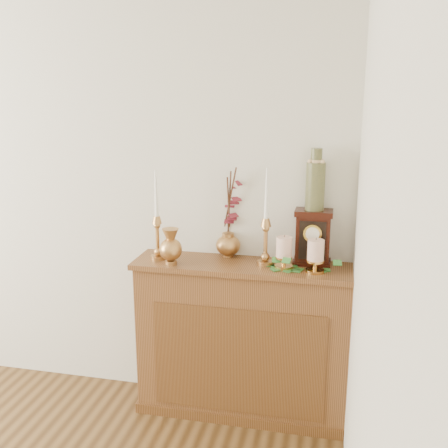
% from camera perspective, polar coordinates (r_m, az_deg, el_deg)
% --- Properties ---
extents(console_shelf, '(1.24, 0.34, 0.93)m').
position_cam_1_polar(console_shelf, '(3.12, 2.01, -12.93)').
color(console_shelf, brown).
rests_on(console_shelf, ground).
extents(candlestick_left, '(0.09, 0.09, 0.51)m').
position_cam_1_polar(candlestick_left, '(2.98, -7.28, -0.71)').
color(candlestick_left, tan).
rests_on(candlestick_left, console_shelf).
extents(candlestick_center, '(0.09, 0.09, 0.54)m').
position_cam_1_polar(candlestick_center, '(2.87, 4.56, -1.08)').
color(candlestick_center, tan).
rests_on(candlestick_center, console_shelf).
extents(bud_vase, '(0.13, 0.13, 0.20)m').
position_cam_1_polar(bud_vase, '(2.90, -5.82, -2.49)').
color(bud_vase, tan).
rests_on(bud_vase, console_shelf).
extents(ginger_jar, '(0.22, 0.23, 0.53)m').
position_cam_1_polar(ginger_jar, '(3.02, 0.88, 0.93)').
color(ginger_jar, tan).
rests_on(ginger_jar, console_shelf).
extents(pillar_candle_left, '(0.10, 0.10, 0.19)m').
position_cam_1_polar(pillar_candle_left, '(2.84, 6.54, -2.94)').
color(pillar_candle_left, gold).
rests_on(pillar_candle_left, console_shelf).
extents(pillar_candle_right, '(0.10, 0.10, 0.19)m').
position_cam_1_polar(pillar_candle_right, '(2.80, 9.93, -3.27)').
color(pillar_candle_right, gold).
rests_on(pillar_candle_right, console_shelf).
extents(ivy_garland, '(0.46, 0.18, 0.08)m').
position_cam_1_polar(ivy_garland, '(2.82, 9.78, -4.92)').
color(ivy_garland, '#32732C').
rests_on(ivy_garland, console_shelf).
extents(mantel_clock, '(0.20, 0.15, 0.31)m').
position_cam_1_polar(mantel_clock, '(2.93, 9.66, -1.44)').
color(mantel_clock, '#34110A').
rests_on(mantel_clock, console_shelf).
extents(ceramic_vase, '(0.10, 0.10, 0.33)m').
position_cam_1_polar(ceramic_vase, '(2.87, 9.92, 4.47)').
color(ceramic_vase, '#1C382A').
rests_on(ceramic_vase, mantel_clock).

